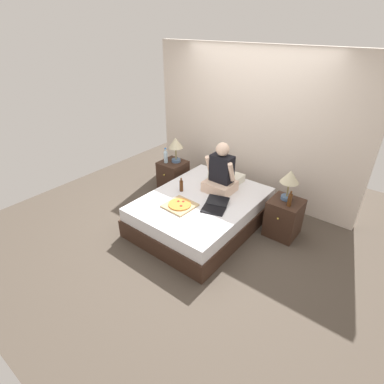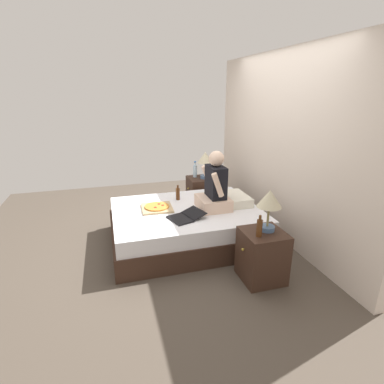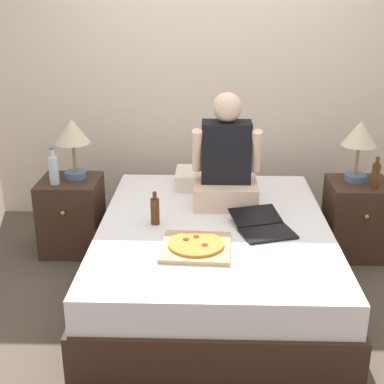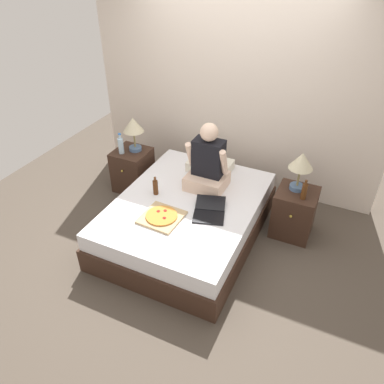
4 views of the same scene
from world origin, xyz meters
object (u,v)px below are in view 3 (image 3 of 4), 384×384
at_px(lamp_on_right_nightstand, 360,138).
at_px(beer_bottle, 376,175).
at_px(person_seated, 226,164).
at_px(nightstand_left, 72,215).
at_px(water_bottle, 54,169).
at_px(nightstand_right, 356,218).
at_px(lamp_on_left_nightstand, 72,136).
at_px(beer_bottle_on_bed, 155,211).
at_px(pizza_box, 196,246).
at_px(laptop, 263,227).
at_px(bed, 214,256).

relative_size(lamp_on_right_nightstand, beer_bottle, 1.96).
distance_m(beer_bottle, person_seated, 1.08).
distance_m(nightstand_left, lamp_on_right_nightstand, 2.22).
bearing_deg(water_bottle, nightstand_right, 2.30).
relative_size(nightstand_left, beer_bottle, 2.47).
relative_size(nightstand_right, beer_bottle, 2.47).
height_order(nightstand_left, lamp_on_left_nightstand, lamp_on_left_nightstand).
bearing_deg(lamp_on_right_nightstand, beer_bottle_on_bed, -156.10).
distance_m(lamp_on_left_nightstand, lamp_on_right_nightstand, 2.09).
relative_size(lamp_on_left_nightstand, pizza_box, 1.07).
bearing_deg(laptop, nightstand_left, 154.43).
distance_m(water_bottle, beer_bottle_on_bed, 0.93).
xyz_separation_m(nightstand_left, water_bottle, (-0.08, -0.09, 0.40)).
relative_size(beer_bottle, beer_bottle_on_bed, 1.05).
bearing_deg(water_bottle, lamp_on_left_nightstand, 49.40).
bearing_deg(nightstand_right, beer_bottle, -54.99).
xyz_separation_m(person_seated, beer_bottle_on_bed, (-0.46, -0.39, -0.20)).
distance_m(water_bottle, beer_bottle, 2.31).
height_order(nightstand_left, beer_bottle, beer_bottle).
distance_m(pizza_box, beer_bottle_on_bed, 0.45).
height_order(bed, beer_bottle, beer_bottle).
height_order(nightstand_left, laptop, nightstand_left).
bearing_deg(lamp_on_right_nightstand, bed, -149.83).
bearing_deg(lamp_on_left_nightstand, lamp_on_right_nightstand, 0.00).
distance_m(bed, pizza_box, 0.47).
xyz_separation_m(lamp_on_right_nightstand, person_seated, (-0.97, -0.24, -0.13)).
bearing_deg(person_seated, laptop, -64.40).
distance_m(nightstand_right, lamp_on_right_nightstand, 0.61).
height_order(bed, nightstand_left, nightstand_left).
xyz_separation_m(nightstand_left, beer_bottle, (2.23, -0.10, 0.38)).
bearing_deg(nightstand_right, lamp_on_right_nightstand, 120.93).
relative_size(nightstand_right, person_seated, 0.73).
xyz_separation_m(bed, beer_bottle_on_bed, (-0.38, -0.02, 0.33)).
height_order(lamp_on_right_nightstand, laptop, lamp_on_right_nightstand).
height_order(lamp_on_left_nightstand, pizza_box, lamp_on_left_nightstand).
xyz_separation_m(bed, person_seated, (0.08, 0.37, 0.53)).
bearing_deg(pizza_box, lamp_on_right_nightstand, 40.47).
distance_m(bed, lamp_on_left_nightstand, 1.38).
distance_m(water_bottle, person_seated, 1.25).
distance_m(bed, person_seated, 0.65).
relative_size(bed, lamp_on_right_nightstand, 4.42).
height_order(bed, beer_bottle_on_bed, beer_bottle_on_bed).
height_order(bed, laptop, laptop).
height_order(pizza_box, beer_bottle_on_bed, beer_bottle_on_bed).
bearing_deg(water_bottle, beer_bottle, -0.25).
distance_m(bed, water_bottle, 1.33).
relative_size(nightstand_left, nightstand_right, 1.00).
bearing_deg(beer_bottle_on_bed, lamp_on_right_nightstand, 23.90).
relative_size(person_seated, pizza_box, 1.86).
xyz_separation_m(nightstand_left, beer_bottle_on_bed, (0.70, -0.58, 0.29)).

